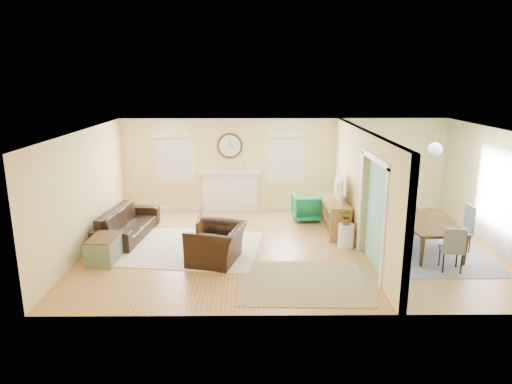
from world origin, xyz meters
TOP-DOWN VIEW (x-y plane):
  - floor at (0.00, 0.00)m, footprint 9.00×9.00m
  - wall_back at (0.00, 3.00)m, footprint 9.00×0.02m
  - wall_front at (0.00, -3.00)m, footprint 9.00×0.02m
  - wall_left at (-4.50, 0.00)m, footprint 0.02×6.00m
  - wall_right at (4.50, 0.00)m, footprint 0.02×6.00m
  - ceiling at (0.00, 0.00)m, footprint 9.00×6.00m
  - partition at (1.51, 0.28)m, footprint 0.17×6.00m
  - fireplace at (-1.50, 2.88)m, footprint 1.70×0.30m
  - wall_clock at (-1.50, 2.97)m, footprint 0.70×0.07m
  - window_left at (-3.05, 2.95)m, footprint 1.05×0.13m
  - window_right at (0.05, 2.95)m, footprint 1.05×0.13m
  - french_doors at (4.45, 0.00)m, footprint 0.06×1.70m
  - pendant at (3.00, 0.00)m, footprint 0.30×0.30m
  - rug_cream at (-2.19, -0.03)m, footprint 3.12×2.80m
  - rug_jute at (0.04, -1.80)m, footprint 2.41×2.00m
  - rug_grey at (2.92, -0.21)m, footprint 2.36×2.95m
  - sofa at (-3.84, 0.76)m, footprint 1.11×2.35m
  - eames_chair at (-1.61, -0.77)m, footprint 1.29×1.39m
  - green_chair at (0.58, 2.01)m, footprint 0.79×0.81m
  - trunk at (-3.94, -0.72)m, footprint 0.58×0.91m
  - credenza at (1.14, 1.04)m, footprint 0.51×1.49m
  - tv at (1.12, 1.04)m, footprint 0.24×1.05m
  - garden_stool at (1.21, 0.03)m, footprint 0.35×0.35m
  - potted_plant at (1.21, 0.03)m, footprint 0.43×0.41m
  - dining_table at (2.92, -0.21)m, footprint 1.17×1.98m
  - dining_chair_n at (2.82, 0.89)m, footprint 0.41×0.41m
  - dining_chair_s at (2.98, -1.28)m, footprint 0.47×0.47m
  - dining_chair_w at (2.24, -0.16)m, footprint 0.52×0.52m
  - dining_chair_e at (3.61, -0.20)m, footprint 0.48×0.48m

SIDE VIEW (x-z plane):
  - floor at x=0.00m, z-range 0.00..0.00m
  - rug_grey at x=2.92m, z-range 0.00..0.01m
  - rug_jute at x=0.04m, z-range 0.00..0.01m
  - rug_cream at x=-2.19m, z-range 0.00..0.02m
  - trunk at x=-3.94m, z-range 0.00..0.52m
  - garden_stool at x=1.21m, z-range 0.00..0.52m
  - sofa at x=-3.84m, z-range 0.00..0.66m
  - dining_table at x=2.92m, z-range 0.00..0.68m
  - green_chair at x=0.58m, z-range 0.00..0.70m
  - eames_chair at x=-1.61m, z-range 0.00..0.76m
  - credenza at x=1.14m, z-range 0.00..0.80m
  - dining_chair_n at x=2.82m, z-range 0.08..0.96m
  - dining_chair_s at x=2.98m, z-range 0.08..1.00m
  - dining_chair_w at x=2.24m, z-range 0.09..1.08m
  - fireplace at x=-1.50m, z-range 0.01..1.18m
  - dining_chair_e at x=3.61m, z-range 0.09..1.11m
  - potted_plant at x=1.21m, z-range 0.52..0.90m
  - tv at x=1.12m, z-range 0.80..1.40m
  - french_doors at x=4.45m, z-range 0.00..2.20m
  - wall_back at x=0.00m, z-range 0.00..2.60m
  - wall_front at x=0.00m, z-range 0.00..2.60m
  - wall_left at x=-4.50m, z-range 0.00..2.60m
  - wall_right at x=4.50m, z-range 0.00..2.60m
  - partition at x=1.51m, z-range 0.06..2.66m
  - window_left at x=-3.05m, z-range 0.95..2.37m
  - window_right at x=0.05m, z-range 0.95..2.37m
  - wall_clock at x=-1.50m, z-range 1.50..2.20m
  - pendant at x=3.00m, z-range 1.93..2.48m
  - ceiling at x=0.00m, z-range 2.59..2.61m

